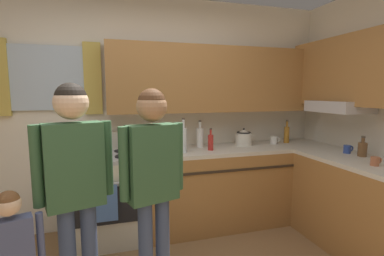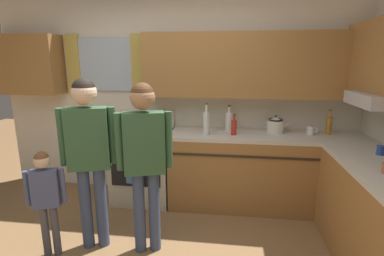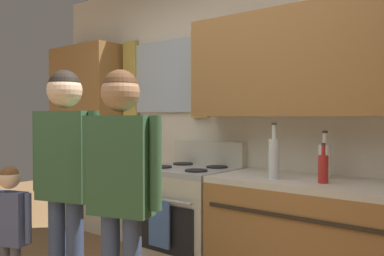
{
  "view_description": "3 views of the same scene",
  "coord_description": "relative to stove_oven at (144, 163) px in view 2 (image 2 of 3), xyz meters",
  "views": [
    {
      "loc": [
        -0.28,
        -1.4,
        1.53
      ],
      "look_at": [
        0.34,
        0.71,
        1.25
      ],
      "focal_mm": 26.3,
      "sensor_mm": 36.0,
      "label": 1
    },
    {
      "loc": [
        0.72,
        -1.8,
        1.74
      ],
      "look_at": [
        0.35,
        1.06,
        1.06
      ],
      "focal_mm": 27.16,
      "sensor_mm": 36.0,
      "label": 2
    },
    {
      "loc": [
        1.64,
        -0.93,
        1.3
      ],
      "look_at": [
        0.17,
        0.93,
        1.24
      ],
      "focal_mm": 37.21,
      "sensor_mm": 36.0,
      "label": 3
    }
  ],
  "objects": [
    {
      "name": "back_wall_unit",
      "position": [
        0.44,
        0.27,
        0.99
      ],
      "size": [
        4.6,
        0.42,
        2.6
      ],
      "color": "silver",
      "rests_on": "ground"
    },
    {
      "name": "kitchen_counter_run",
      "position": [
        1.83,
        -0.43,
        -0.02
      ],
      "size": [
        2.26,
        2.12,
        0.9
      ],
      "color": "#9E6B38",
      "rests_on": "ground"
    },
    {
      "name": "stove_oven",
      "position": [
        0.0,
        0.0,
        0.0
      ],
      "size": [
        0.7,
        0.67,
        1.1
      ],
      "color": "beige",
      "rests_on": "ground"
    },
    {
      "name": "bottle_tall_clear",
      "position": [
        0.8,
        -0.11,
        0.57
      ],
      "size": [
        0.07,
        0.07,
        0.37
      ],
      "color": "silver",
      "rests_on": "kitchen_counter_run"
    },
    {
      "name": "bottle_sauce_red",
      "position": [
        1.11,
        -0.09,
        0.53
      ],
      "size": [
        0.06,
        0.06,
        0.25
      ],
      "color": "red",
      "rests_on": "kitchen_counter_run"
    },
    {
      "name": "bottle_milk_white",
      "position": [
        1.05,
        0.11,
        0.55
      ],
      "size": [
        0.08,
        0.08,
        0.31
      ],
      "color": "white",
      "rests_on": "kitchen_counter_run"
    },
    {
      "name": "bottle_oil_amber",
      "position": [
        2.2,
        0.09,
        0.54
      ],
      "size": [
        0.06,
        0.06,
        0.29
      ],
      "color": "#B27223",
      "rests_on": "kitchen_counter_run"
    },
    {
      "name": "mug_ceramic_white",
      "position": [
        1.99,
        0.05,
        0.48
      ],
      "size": [
        0.13,
        0.08,
        0.09
      ],
      "color": "white",
      "rests_on": "kitchen_counter_run"
    },
    {
      "name": "mug_cobalt_blue",
      "position": [
        2.43,
        -0.64,
        0.48
      ],
      "size": [
        0.11,
        0.07,
        0.08
      ],
      "color": "#2D479E",
      "rests_on": "kitchen_counter_run"
    },
    {
      "name": "stovetop_kettle",
      "position": [
        1.6,
        0.09,
        0.53
      ],
      "size": [
        0.27,
        0.2,
        0.21
      ],
      "color": "silver",
      "rests_on": "kitchen_counter_run"
    },
    {
      "name": "adult_holding_child",
      "position": [
        -0.17,
        -1.02,
        0.54
      ],
      "size": [
        0.48,
        0.25,
        1.59
      ],
      "color": "#38476B",
      "rests_on": "ground"
    },
    {
      "name": "adult_in_plaid",
      "position": [
        0.34,
        -1.02,
        0.51
      ],
      "size": [
        0.47,
        0.25,
        1.56
      ],
      "color": "#38476B",
      "rests_on": "ground"
    },
    {
      "name": "small_child",
      "position": [
        -0.5,
        -1.21,
        0.15
      ],
      "size": [
        0.32,
        0.16,
        0.99
      ],
      "color": "#4C4C56",
      "rests_on": "ground"
    }
  ]
}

